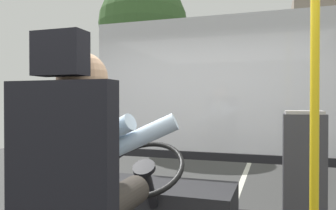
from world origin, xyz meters
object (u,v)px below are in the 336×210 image
Objects in this scene: handrail_pole at (315,112)px; fare_box at (304,192)px; bus_driver at (90,161)px; steering_console at (165,208)px; parked_car_blue at (329,117)px.

handrail_pole is 2.01× the size of fare_box.
steering_console is (-0.00, 1.12, -0.57)m from bus_driver.
fare_box is at bearing 91.81° from handrail_pole.
bus_driver is 0.73× the size of steering_console.
fare_box is 0.25× the size of parked_car_blue.
bus_driver reaches higher than steering_console.
parked_car_blue is (4.44, 22.03, -0.22)m from steering_console.
steering_console is 22.47m from parked_car_blue.
handrail_pole is 0.67m from fare_box.
parked_car_blue is (4.44, 23.15, -0.79)m from bus_driver.
handrail_pole is at bearing -34.69° from steering_console.
handrail_pole reaches higher than parked_car_blue.
fare_box reaches higher than parked_car_blue.
handrail_pole reaches higher than bus_driver.
fare_box is (1.01, 0.85, -0.29)m from bus_driver.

